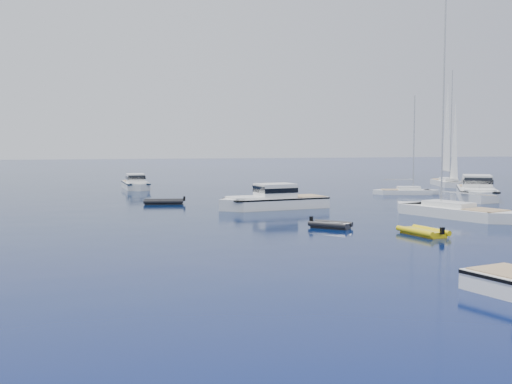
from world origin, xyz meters
TOP-DOWN VIEW (x-y plane):
  - ground at (0.00, 0.00)m, footprint 400.00×400.00m
  - motor_cruiser_centre at (1.14, 33.51)m, footprint 11.53×5.47m
  - motor_cruiser_distant at (24.70, 37.84)m, footprint 9.26×12.73m
  - motor_cruiser_horizon at (-9.84, 61.00)m, footprint 3.53×9.61m
  - sailboat_mid_r at (13.69, 23.80)m, footprint 7.65×12.82m
  - sailboat_centre at (20.10, 45.07)m, footprint 8.27×3.99m
  - sailboat_sails_far at (32.20, 56.83)m, footprint 5.56×11.40m
  - tender_yellow at (6.46, 15.25)m, footprint 2.71×4.05m
  - tender_grey_near at (1.73, 19.89)m, footprint 3.36×3.35m
  - tender_grey_far at (-8.18, 40.10)m, footprint 4.28×2.72m

SIDE VIEW (x-z plane):
  - ground at x=0.00m, z-range 0.00..0.00m
  - motor_cruiser_centre at x=1.14m, z-range -1.45..1.45m
  - motor_cruiser_distant at x=24.70m, z-range -1.63..1.63m
  - motor_cruiser_horizon at x=-9.84m, z-range -1.24..1.24m
  - sailboat_mid_r at x=13.69m, z-range -9.19..9.19m
  - sailboat_centre at x=20.10m, z-range -5.88..5.88m
  - sailboat_sails_far at x=32.20m, z-range -8.11..8.11m
  - tender_yellow at x=6.46m, z-range -0.47..0.47m
  - tender_grey_near at x=1.73m, z-range -0.47..0.47m
  - tender_grey_far at x=-8.18m, z-range -0.47..0.47m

